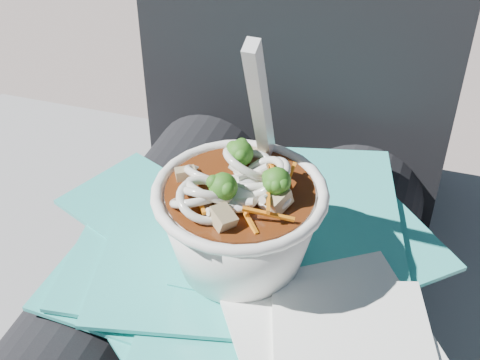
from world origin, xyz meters
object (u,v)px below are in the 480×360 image
(lap, at_px, (214,327))
(udon_bowl, at_px, (240,216))
(person_body, at_px, (246,237))
(plastic_bag, at_px, (242,256))

(lap, bearing_deg, udon_bowl, 11.21)
(udon_bowl, bearing_deg, person_body, 105.23)
(person_body, xyz_separation_m, plastic_bag, (0.02, -0.07, 0.05))
(plastic_bag, bearing_deg, person_body, 105.56)
(person_body, relative_size, plastic_bag, 2.66)
(udon_bowl, bearing_deg, lap, -168.79)
(lap, relative_size, person_body, 0.49)
(person_body, height_order, plastic_bag, person_body)
(lap, height_order, plastic_bag, plastic_bag)
(person_body, relative_size, udon_bowl, 5.10)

